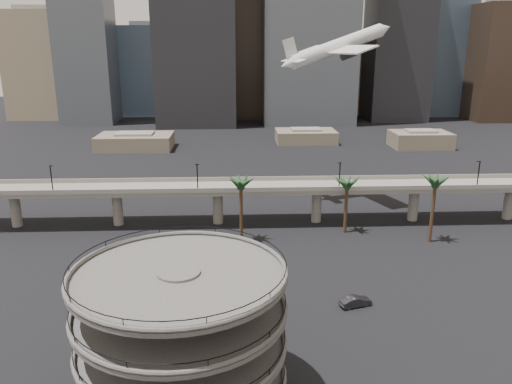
{
  "coord_description": "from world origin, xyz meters",
  "views": [
    {
      "loc": [
        -7.26,
        -50.2,
        38.11
      ],
      "look_at": [
        -3.75,
        28.0,
        15.05
      ],
      "focal_mm": 35.0,
      "sensor_mm": 36.0,
      "label": 1
    }
  ],
  "objects_px": {
    "overpass": "(268,191)",
    "airborne_jet": "(337,47)",
    "parking_ramp": "(181,327)",
    "car_b": "(355,301)",
    "car_a": "(252,298)"
  },
  "relations": [
    {
      "from": "car_a",
      "to": "car_b",
      "type": "bearing_deg",
      "value": -90.61
    },
    {
      "from": "overpass",
      "to": "airborne_jet",
      "type": "relative_size",
      "value": 4.33
    },
    {
      "from": "parking_ramp",
      "to": "car_a",
      "type": "xyz_separation_m",
      "value": [
        8.17,
        22.69,
        -9.13
      ]
    },
    {
      "from": "car_b",
      "to": "airborne_jet",
      "type": "bearing_deg",
      "value": -23.52
    },
    {
      "from": "car_a",
      "to": "car_b",
      "type": "xyz_separation_m",
      "value": [
        15.7,
        -1.8,
        0.11
      ]
    },
    {
      "from": "overpass",
      "to": "car_b",
      "type": "relative_size",
      "value": 26.26
    },
    {
      "from": "overpass",
      "to": "car_a",
      "type": "height_order",
      "value": "overpass"
    },
    {
      "from": "parking_ramp",
      "to": "overpass",
      "type": "bearing_deg",
      "value": 77.57
    },
    {
      "from": "overpass",
      "to": "airborne_jet",
      "type": "height_order",
      "value": "airborne_jet"
    },
    {
      "from": "overpass",
      "to": "car_a",
      "type": "distance_m",
      "value": 37.22
    },
    {
      "from": "car_a",
      "to": "parking_ramp",
      "type": "bearing_deg",
      "value": 166.12
    },
    {
      "from": "parking_ramp",
      "to": "airborne_jet",
      "type": "relative_size",
      "value": 0.74
    },
    {
      "from": "overpass",
      "to": "car_b",
      "type": "bearing_deg",
      "value": -74.07
    },
    {
      "from": "parking_ramp",
      "to": "car_a",
      "type": "relative_size",
      "value": 5.39
    },
    {
      "from": "parking_ramp",
      "to": "car_b",
      "type": "xyz_separation_m",
      "value": [
        23.88,
        20.89,
        -9.02
      ]
    }
  ]
}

